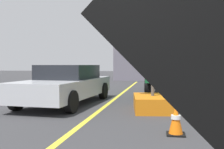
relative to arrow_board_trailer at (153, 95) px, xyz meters
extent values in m
cube|color=orange|center=(0.00, 0.00, -0.26)|extent=(1.31, 1.92, 0.45)
cylinder|color=#4C4C4C|center=(0.00, 0.00, 0.62)|extent=(0.10, 0.10, 1.30)
cube|color=black|center=(0.00, 0.00, 1.74)|extent=(1.60, 0.28, 0.95)
sphere|color=yellow|center=(0.54, 0.12, 1.74)|extent=(0.09, 0.09, 0.09)
sphere|color=yellow|center=(0.24, 0.08, 1.74)|extent=(0.09, 0.09, 0.09)
sphere|color=yellow|center=(-0.06, 0.04, 1.74)|extent=(0.09, 0.09, 0.09)
sphere|color=yellow|center=(-0.35, 0.01, 1.74)|extent=(0.09, 0.09, 0.09)
sphere|color=yellow|center=(-0.52, -0.01, 1.92)|extent=(0.09, 0.09, 0.09)
sphere|color=yellow|center=(-0.52, -0.01, 1.56)|extent=(0.09, 0.09, 0.09)
cube|color=black|center=(1.01, 5.02, 0.09)|extent=(1.93, 6.65, 0.25)
cube|color=silver|center=(1.08, 7.40, 1.17)|extent=(2.54, 1.92, 1.90)
cube|color=#14592D|center=(0.98, 4.02, 1.61)|extent=(2.61, 4.56, 2.78)
cylinder|color=black|center=(-0.12, 7.30, -0.03)|extent=(0.31, 0.91, 0.90)
cylinder|color=black|center=(2.26, 7.23, -0.03)|extent=(0.31, 0.91, 0.90)
cylinder|color=black|center=(-0.24, 3.08, -0.03)|extent=(0.31, 0.91, 0.90)
cylinder|color=black|center=(2.14, 3.01, -0.03)|extent=(0.31, 0.91, 0.90)
cube|color=silver|center=(-3.06, 0.83, 0.10)|extent=(2.24, 5.07, 0.60)
cube|color=black|center=(-3.04, 1.08, 0.65)|extent=(1.81, 2.34, 0.50)
cylinder|color=black|center=(-2.28, -0.86, -0.15)|extent=(0.27, 0.67, 0.66)
cylinder|color=black|center=(-4.07, -0.73, -0.15)|extent=(0.27, 0.67, 0.66)
cylinder|color=black|center=(-2.04, 2.39, -0.15)|extent=(0.27, 0.67, 0.66)
cylinder|color=black|center=(-3.83, 2.53, -0.15)|extent=(0.27, 0.67, 0.66)
cylinder|color=gray|center=(3.33, 11.34, 2.02)|extent=(0.18, 0.18, 5.00)
cube|color=#0F6033|center=(1.93, 11.38, 3.67)|extent=(2.60, 0.13, 1.30)
cube|color=white|center=(1.94, 11.41, 3.67)|extent=(1.82, 0.06, 0.18)
cube|color=slate|center=(3.60, 19.25, 3.70)|extent=(14.71, 9.38, 8.35)
cube|color=black|center=(0.52, -2.70, -0.47)|extent=(0.36, 0.36, 0.03)
cone|color=orange|center=(0.52, -2.70, -0.15)|extent=(0.28, 0.28, 0.59)
cylinder|color=white|center=(0.52, -2.70, -0.12)|extent=(0.19, 0.19, 0.08)
camera|label=1|loc=(0.18, -7.93, 0.90)|focal=41.73mm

